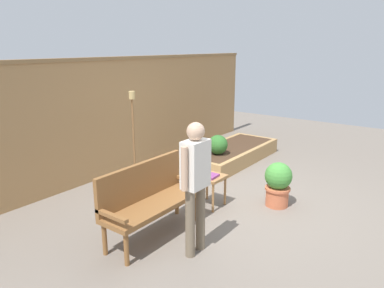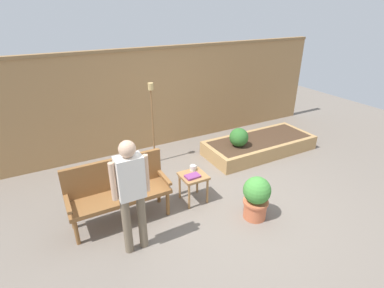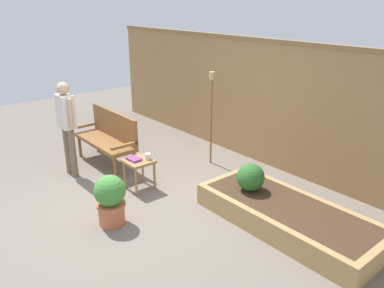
% 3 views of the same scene
% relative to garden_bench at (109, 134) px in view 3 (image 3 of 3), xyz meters
% --- Properties ---
extents(ground_plane, '(14.00, 14.00, 0.00)m').
position_rel_garden_bench_xyz_m(ground_plane, '(1.51, -0.46, -0.54)').
color(ground_plane, '#70665B').
extents(fence_back, '(8.40, 0.14, 2.16)m').
position_rel_garden_bench_xyz_m(fence_back, '(1.51, 2.14, 0.55)').
color(fence_back, '#A37A4C').
rests_on(fence_back, ground_plane).
extents(garden_bench, '(1.44, 0.48, 0.94)m').
position_rel_garden_bench_xyz_m(garden_bench, '(0.00, 0.00, 0.00)').
color(garden_bench, brown).
rests_on(garden_bench, ground_plane).
extents(side_table, '(0.40, 0.40, 0.48)m').
position_rel_garden_bench_xyz_m(side_table, '(1.17, -0.14, -0.15)').
color(side_table, '#9E7042').
rests_on(side_table, ground_plane).
extents(cup_on_table, '(0.13, 0.09, 0.09)m').
position_rel_garden_bench_xyz_m(cup_on_table, '(1.24, -0.01, -0.02)').
color(cup_on_table, silver).
rests_on(cup_on_table, side_table).
extents(book_on_table, '(0.23, 0.17, 0.03)m').
position_rel_garden_bench_xyz_m(book_on_table, '(1.13, -0.20, -0.05)').
color(book_on_table, '#7F3875').
rests_on(book_on_table, side_table).
extents(potted_boxwood, '(0.41, 0.41, 0.68)m').
position_rel_garden_bench_xyz_m(potted_boxwood, '(1.78, -0.96, -0.18)').
color(potted_boxwood, '#C66642').
rests_on(potted_boxwood, ground_plane).
extents(raised_planter_bed, '(2.40, 1.00, 0.30)m').
position_rel_garden_bench_xyz_m(raised_planter_bed, '(3.29, 0.74, -0.39)').
color(raised_planter_bed, '#AD8451').
rests_on(raised_planter_bed, ground_plane).
extents(shrub_near_bench, '(0.38, 0.38, 0.38)m').
position_rel_garden_bench_xyz_m(shrub_near_bench, '(2.68, 0.69, -0.05)').
color(shrub_near_bench, brown).
rests_on(shrub_near_bench, raised_planter_bed).
extents(tiki_torch, '(0.10, 0.10, 1.63)m').
position_rel_garden_bench_xyz_m(tiki_torch, '(1.12, 1.39, 0.58)').
color(tiki_torch, brown).
rests_on(tiki_torch, ground_plane).
extents(person_by_bench, '(0.47, 0.20, 1.56)m').
position_rel_garden_bench_xyz_m(person_by_bench, '(0.01, -0.72, 0.39)').
color(person_by_bench, '#70604C').
rests_on(person_by_bench, ground_plane).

